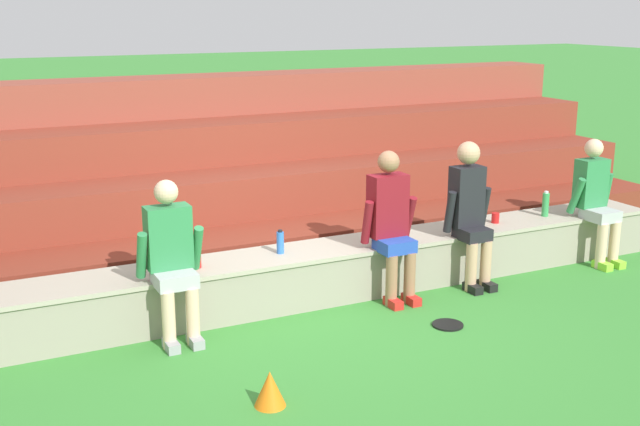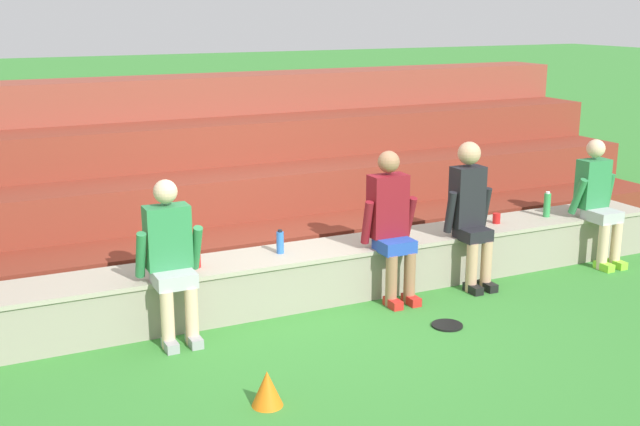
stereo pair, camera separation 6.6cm
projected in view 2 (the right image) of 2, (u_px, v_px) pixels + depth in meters
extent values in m
plane|color=#388433|center=(320.00, 310.00, 7.39)|extent=(80.00, 80.00, 0.00)
cube|color=gray|center=(306.00, 275.00, 7.58)|extent=(8.16, 0.59, 0.49)
cube|color=#ABA28E|center=(306.00, 252.00, 7.52)|extent=(8.20, 0.63, 0.04)
cube|color=maroon|center=(271.00, 251.00, 8.35)|extent=(10.36, 0.75, 0.47)
cube|color=maroon|center=(246.00, 213.00, 8.94)|extent=(10.36, 0.75, 0.94)
cube|color=maroon|center=(223.00, 180.00, 9.54)|extent=(10.36, 0.75, 1.42)
cube|color=brown|center=(203.00, 151.00, 10.13)|extent=(10.36, 0.75, 1.89)
cylinder|color=beige|center=(168.00, 320.00, 6.51)|extent=(0.11, 0.11, 0.49)
cylinder|color=beige|center=(192.00, 316.00, 6.59)|extent=(0.11, 0.11, 0.49)
cube|color=#99999E|center=(170.00, 345.00, 6.52)|extent=(0.10, 0.22, 0.08)
cube|color=#99999E|center=(194.00, 341.00, 6.61)|extent=(0.10, 0.22, 0.08)
cube|color=#B2B2B7|center=(174.00, 278.00, 6.59)|extent=(0.33, 0.34, 0.12)
cube|color=#2D7F47|center=(168.00, 237.00, 6.63)|extent=(0.37, 0.20, 0.53)
sphere|color=beige|center=(165.00, 192.00, 6.53)|extent=(0.20, 0.20, 0.20)
cylinder|color=#2D7F47|center=(141.00, 255.00, 6.54)|extent=(0.08, 0.21, 0.42)
cylinder|color=#2D7F47|center=(196.00, 248.00, 6.74)|extent=(0.08, 0.23, 0.42)
cylinder|color=#996B4C|center=(391.00, 281.00, 7.43)|extent=(0.11, 0.11, 0.49)
cylinder|color=#996B4C|center=(410.00, 278.00, 7.51)|extent=(0.11, 0.11, 0.49)
cube|color=red|center=(393.00, 303.00, 7.44)|extent=(0.10, 0.22, 0.08)
cube|color=red|center=(411.00, 300.00, 7.53)|extent=(0.10, 0.22, 0.08)
cube|color=#2347B2|center=(395.00, 245.00, 7.50)|extent=(0.32, 0.30, 0.12)
cube|color=maroon|center=(388.00, 206.00, 7.53)|extent=(0.36, 0.20, 0.59)
sphere|color=#996B4C|center=(389.00, 162.00, 7.43)|extent=(0.21, 0.21, 0.21)
cylinder|color=maroon|center=(367.00, 223.00, 7.45)|extent=(0.08, 0.16, 0.43)
cylinder|color=maroon|center=(409.00, 217.00, 7.65)|extent=(0.08, 0.20, 0.42)
cylinder|color=tan|center=(472.00, 268.00, 7.81)|extent=(0.11, 0.11, 0.49)
cylinder|color=tan|center=(486.00, 265.00, 7.88)|extent=(0.11, 0.11, 0.49)
cube|color=black|center=(473.00, 289.00, 7.82)|extent=(0.10, 0.22, 0.08)
cube|color=black|center=(488.00, 286.00, 7.90)|extent=(0.10, 0.22, 0.08)
cube|color=black|center=(473.00, 234.00, 7.87)|extent=(0.28, 0.31, 0.12)
cube|color=black|center=(467.00, 196.00, 7.89)|extent=(0.32, 0.20, 0.60)
sphere|color=tan|center=(469.00, 153.00, 7.78)|extent=(0.23, 0.23, 0.23)
cylinder|color=black|center=(450.00, 212.00, 7.82)|extent=(0.08, 0.15, 0.43)
cylinder|color=black|center=(485.00, 208.00, 8.00)|extent=(0.08, 0.16, 0.43)
cylinder|color=beige|center=(603.00, 247.00, 8.48)|extent=(0.11, 0.11, 0.49)
cylinder|color=beige|center=(616.00, 245.00, 8.56)|extent=(0.11, 0.11, 0.49)
cube|color=#8CD833|center=(604.00, 266.00, 8.50)|extent=(0.10, 0.22, 0.08)
cube|color=#8CD833|center=(617.00, 264.00, 8.57)|extent=(0.10, 0.22, 0.08)
cube|color=#B2B2B7|center=(602.00, 215.00, 8.56)|extent=(0.30, 0.34, 0.12)
cube|color=#2D7F47|center=(593.00, 183.00, 8.64)|extent=(0.33, 0.20, 0.53)
sphere|color=beige|center=(596.00, 149.00, 8.54)|extent=(0.20, 0.20, 0.20)
cylinder|color=#2D7F47|center=(578.00, 196.00, 8.56)|extent=(0.08, 0.23, 0.42)
cylinder|color=#2D7F47|center=(608.00, 192.00, 8.74)|extent=(0.08, 0.14, 0.43)
cylinder|color=blue|center=(280.00, 243.00, 7.40)|extent=(0.07, 0.07, 0.20)
cylinder|color=black|center=(280.00, 231.00, 7.37)|extent=(0.04, 0.04, 0.02)
cylinder|color=green|center=(547.00, 205.00, 8.68)|extent=(0.07, 0.07, 0.26)
cylinder|color=white|center=(548.00, 193.00, 8.64)|extent=(0.04, 0.04, 0.02)
cylinder|color=red|center=(496.00, 218.00, 8.43)|extent=(0.08, 0.08, 0.11)
cylinder|color=red|center=(196.00, 260.00, 7.01)|extent=(0.09, 0.09, 0.13)
cylinder|color=black|center=(447.00, 325.00, 7.01)|extent=(0.27, 0.27, 0.02)
cone|color=orange|center=(267.00, 388.00, 5.59)|extent=(0.22, 0.22, 0.26)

